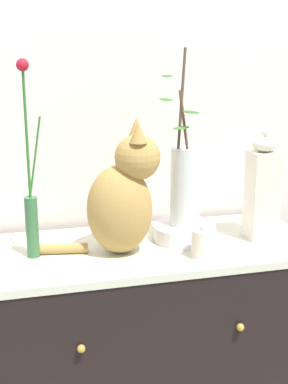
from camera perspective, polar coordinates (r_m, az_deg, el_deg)
name	(u,v)px	position (r m, az deg, el deg)	size (l,w,h in m)	color
wall_back	(123,107)	(1.95, -2.19, 8.79)	(4.40, 0.08, 2.60)	silver
sideboard	(144,367)	(1.98, 0.00, -17.73)	(1.09, 0.47, 0.89)	black
cat_sitting	(123,198)	(1.67, -2.20, -0.61)	(0.37, 0.21, 0.41)	#AC8746
vase_slim_green	(31,200)	(1.67, -11.68, -0.84)	(0.06, 0.04, 0.59)	#35683E
bowl_porcelain	(184,232)	(1.82, 4.17, -4.15)	(0.21, 0.21, 0.05)	white
vase_glass_clear	(185,184)	(1.77, 4.24, 0.88)	(0.13, 0.19, 0.56)	silver
jar_lidded_porcelain	(262,189)	(1.83, 12.17, 0.31)	(0.09, 0.09, 0.37)	silver
candle_pillar	(201,244)	(1.67, 5.89, -5.37)	(0.06, 0.06, 0.10)	beige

